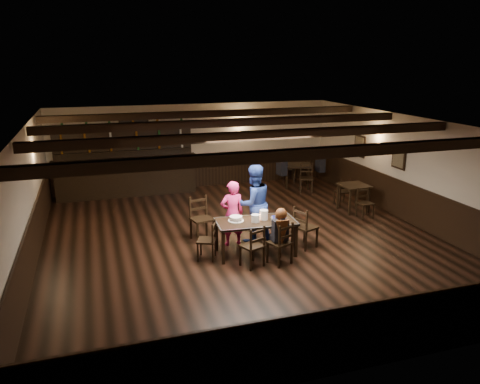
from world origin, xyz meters
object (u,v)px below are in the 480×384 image
object	(u,v)px
cake	(236,219)
bar_counter	(126,172)
woman_pink	(232,213)
dining_table	(256,224)
chair_near_left	(255,244)
chair_near_right	(283,240)
man_blue	(254,203)

from	to	relation	value
cake	bar_counter	xyz separation A→B (m)	(-1.84, 5.45, -0.07)
woman_pink	dining_table	bearing A→B (deg)	116.63
chair_near_left	cake	bearing A→B (deg)	101.48
dining_table	woman_pink	xyz separation A→B (m)	(-0.33, 0.65, 0.06)
dining_table	chair_near_right	distance (m)	0.78
dining_table	chair_near_left	size ratio (longest dim) A/B	2.00
chair_near_right	cake	world-z (taller)	chair_near_right
chair_near_right	bar_counter	world-z (taller)	bar_counter
woman_pink	cake	xyz separation A→B (m)	(-0.08, -0.53, 0.05)
dining_table	man_blue	world-z (taller)	man_blue
man_blue	chair_near_left	bearing A→B (deg)	62.49
dining_table	bar_counter	world-z (taller)	bar_counter
chair_near_left	woman_pink	xyz separation A→B (m)	(-0.07, 1.29, 0.23)
dining_table	cake	size ratio (longest dim) A/B	5.18
dining_table	woman_pink	world-z (taller)	woman_pink
chair_near_right	dining_table	bearing A→B (deg)	115.63
dining_table	cake	bearing A→B (deg)	163.94
chair_near_right	woman_pink	size ratio (longest dim) A/B	0.61
chair_near_left	chair_near_right	xyz separation A→B (m)	(0.58, -0.05, 0.02)
man_blue	cake	bearing A→B (deg)	35.99
chair_near_left	man_blue	xyz separation A→B (m)	(0.46, 1.37, 0.39)
chair_near_right	bar_counter	bearing A→B (deg)	112.35
chair_near_right	bar_counter	distance (m)	6.77
chair_near_right	man_blue	world-z (taller)	man_blue
chair_near_right	man_blue	distance (m)	1.48
woman_pink	bar_counter	xyz separation A→B (m)	(-1.92, 4.92, -0.02)
chair_near_right	bar_counter	xyz separation A→B (m)	(-2.57, 6.26, 0.20)
dining_table	cake	world-z (taller)	cake
chair_near_left	bar_counter	world-z (taller)	bar_counter
cake	chair_near_right	bearing A→B (deg)	-47.62
woman_pink	man_blue	distance (m)	0.56
dining_table	chair_near_right	size ratio (longest dim) A/B	1.93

